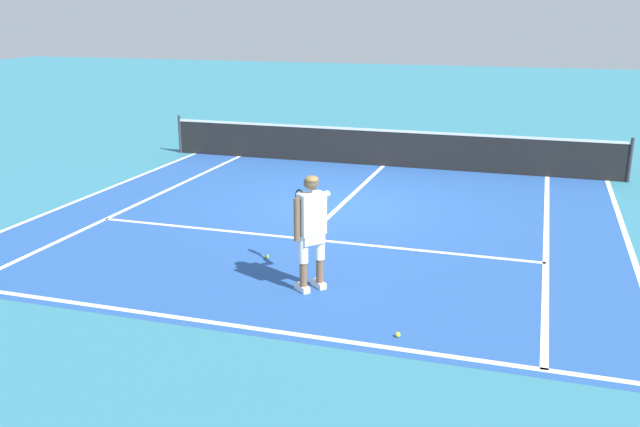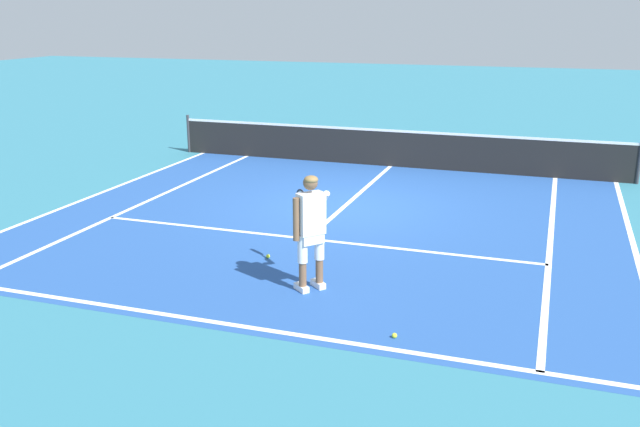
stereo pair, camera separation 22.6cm
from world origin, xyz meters
TOP-DOWN VIEW (x-y plane):
  - ground_plane at (0.00, 0.00)m, footprint 80.00×80.00m
  - court_inner_surface at (0.00, -0.92)m, footprint 10.98×10.46m
  - line_baseline at (0.00, -5.95)m, footprint 10.98×0.10m
  - line_service at (0.00, -2.29)m, footprint 8.23×0.10m
  - line_centre_service at (0.00, 0.91)m, footprint 0.10×6.40m
  - line_singles_left at (-4.12, -0.92)m, footprint 0.10×10.06m
  - line_singles_right at (4.12, -0.92)m, footprint 0.10×10.06m
  - line_doubles_left at (-5.49, -0.92)m, footprint 0.10×10.06m
  - line_doubles_right at (5.49, -0.92)m, footprint 0.10×10.06m
  - tennis_net at (0.00, 4.11)m, footprint 11.96×0.08m
  - tennis_player at (0.84, -4.46)m, footprint 0.80×1.13m
  - tennis_ball_near_feet at (-0.27, -3.44)m, footprint 0.07×0.07m
  - tennis_ball_by_baseline at (2.36, -5.63)m, footprint 0.07×0.07m

SIDE VIEW (x-z plane):
  - ground_plane at x=0.00m, z-range 0.00..0.00m
  - court_inner_surface at x=0.00m, z-range 0.00..0.00m
  - line_baseline at x=0.00m, z-range 0.00..0.01m
  - line_service at x=0.00m, z-range 0.00..0.01m
  - line_centre_service at x=0.00m, z-range 0.00..0.01m
  - line_singles_left at x=-4.12m, z-range 0.00..0.01m
  - line_singles_right at x=4.12m, z-range 0.00..0.01m
  - line_doubles_left at x=-5.49m, z-range 0.00..0.01m
  - line_doubles_right at x=5.49m, z-range 0.00..0.01m
  - tennis_ball_near_feet at x=-0.27m, z-range 0.00..0.07m
  - tennis_ball_by_baseline at x=2.36m, z-range 0.00..0.07m
  - tennis_net at x=0.00m, z-range -0.04..1.03m
  - tennis_player at x=0.84m, z-range 0.13..1.85m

